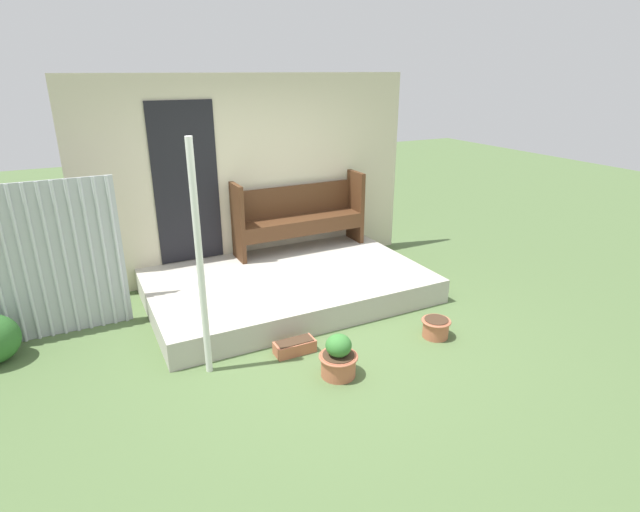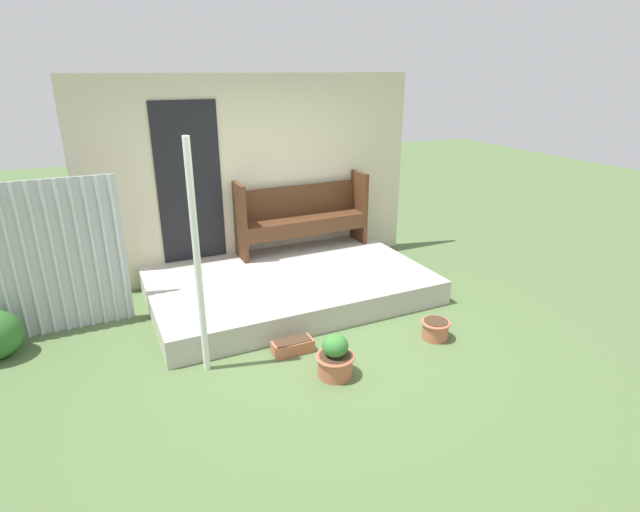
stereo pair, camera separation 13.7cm
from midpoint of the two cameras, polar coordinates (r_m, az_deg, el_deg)
ground_plane at (r=5.33m, az=-1.29°, el=-9.13°), size 24.00×24.00×0.00m
porch_slab at (r=6.15m, az=-4.31°, el=-3.38°), size 3.29×2.07×0.29m
house_wall at (r=6.74m, az=-8.43°, el=8.91°), size 4.49×0.08×2.60m
support_post at (r=4.42m, az=-14.43°, el=-0.84°), size 0.06×0.06×2.15m
bench at (r=6.83m, az=-2.99°, el=4.94°), size 1.83×0.42×1.00m
flower_pot_left at (r=4.62m, az=1.25°, el=-11.58°), size 0.36×0.36×0.41m
flower_pot_middle at (r=5.38m, az=12.38°, el=-7.93°), size 0.31×0.31×0.20m
planter_box_rect at (r=5.02m, az=-3.70°, el=-10.31°), size 0.40×0.18×0.13m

